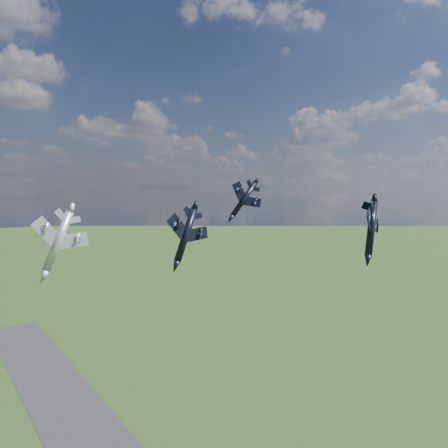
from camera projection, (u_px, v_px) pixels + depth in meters
jet_lead_navy at (186, 235)px, 81.53m from camera, size 11.19×14.64×6.50m
jet_right_navy at (371, 228)px, 85.79m from camera, size 16.20×18.14×6.48m
jet_high_navy at (244, 200)px, 101.90m from camera, size 11.91×14.71×7.68m
jet_left_silver at (58, 241)px, 69.30m from camera, size 10.99×14.28×6.41m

